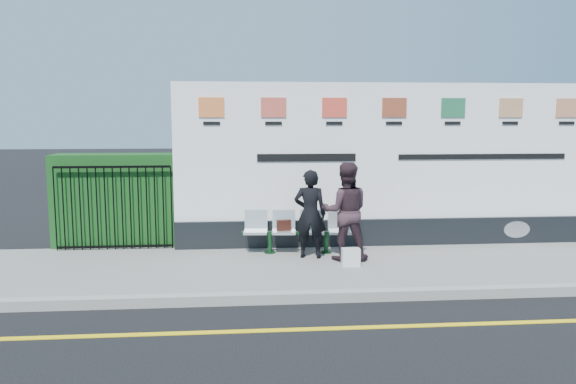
% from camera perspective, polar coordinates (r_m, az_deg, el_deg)
% --- Properties ---
extents(ground, '(80.00, 80.00, 0.00)m').
position_cam_1_polar(ground, '(7.17, 14.53, -13.00)').
color(ground, black).
extents(pavement, '(14.00, 3.00, 0.12)m').
position_cam_1_polar(pavement, '(9.43, 9.49, -7.46)').
color(pavement, slate).
rests_on(pavement, ground).
extents(kerb, '(14.00, 0.18, 0.14)m').
position_cam_1_polar(kerb, '(8.04, 12.16, -10.11)').
color(kerb, gray).
rests_on(kerb, ground).
extents(yellow_line, '(14.00, 0.10, 0.01)m').
position_cam_1_polar(yellow_line, '(7.17, 14.54, -12.97)').
color(yellow_line, yellow).
rests_on(yellow_line, ground).
extents(billboard, '(8.00, 0.30, 3.00)m').
position_cam_1_polar(billboard, '(10.60, 10.47, 1.65)').
color(billboard, black).
rests_on(billboard, pavement).
extents(hedge, '(2.35, 0.70, 1.70)m').
position_cam_1_polar(hedge, '(10.97, -16.80, -0.72)').
color(hedge, '#144516').
rests_on(hedge, pavement).
extents(railing, '(2.05, 0.06, 1.54)m').
position_cam_1_polar(railing, '(10.54, -17.28, -1.50)').
color(railing, black).
rests_on(railing, pavement).
extents(bench, '(1.93, 0.66, 0.41)m').
position_cam_1_polar(bench, '(9.91, 1.01, -5.06)').
color(bench, silver).
rests_on(bench, pavement).
extents(woman_left, '(0.61, 0.46, 1.51)m').
position_cam_1_polar(woman_left, '(9.50, 2.26, -2.24)').
color(woman_left, black).
rests_on(woman_left, pavement).
extents(woman_right, '(0.84, 0.68, 1.64)m').
position_cam_1_polar(woman_right, '(9.39, 5.85, -1.96)').
color(woman_right, '#332128').
rests_on(woman_right, pavement).
extents(handbag_brown, '(0.25, 0.14, 0.19)m').
position_cam_1_polar(handbag_brown, '(9.85, -0.43, -3.37)').
color(handbag_brown, black).
rests_on(handbag_brown, bench).
extents(carrier_bag_white, '(0.29, 0.17, 0.29)m').
position_cam_1_polar(carrier_bag_white, '(9.12, 6.39, -6.60)').
color(carrier_bag_white, silver).
rests_on(carrier_bag_white, pavement).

